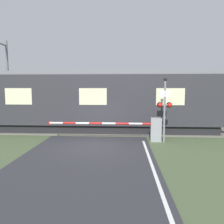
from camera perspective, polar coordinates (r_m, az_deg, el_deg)
name	(u,v)px	position (r m, az deg, el deg)	size (l,w,h in m)	color
ground_plane	(94,145)	(11.84, -4.83, -8.62)	(80.00, 80.00, 0.00)	#475638
track_bed	(101,131)	(15.57, -2.83, -4.90)	(36.00, 3.20, 0.13)	slate
train	(96,101)	(15.34, -4.25, 2.83)	(17.68, 2.80, 4.15)	black
crossing_barrier	(146,129)	(12.65, 8.97, -4.29)	(6.53, 0.44, 1.36)	gray
signal_post	(165,106)	(12.39, 13.59, 1.54)	(0.82, 0.26, 3.61)	gray
catenary_pole	(8,81)	(20.16, -25.59, 7.23)	(0.20, 1.90, 6.88)	slate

